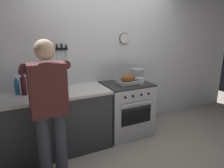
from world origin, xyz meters
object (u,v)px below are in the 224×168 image
Objects in this scene: stock_pot at (138,74)px; person_cook at (49,106)px; bottle_wine_red at (24,86)px; stove at (126,109)px; roasting_pan at (128,80)px; bottle_olive_oil at (42,84)px; bottle_dish_soap at (17,87)px; saucepan at (140,81)px; cutting_board at (47,94)px.

person_cook is at bearing -155.51° from stock_pot.
bottle_wine_red is at bearing 25.70° from person_cook.
bottle_wine_red is (-1.55, 0.08, 0.58)m from stove.
bottle_wine_red is at bearing 174.56° from roasting_pan.
bottle_olive_oil reaches higher than bottle_dish_soap.
person_cook reaches higher than stock_pot.
stock_pot is 1.46× the size of saucepan.
bottle_dish_soap is at bearing 170.36° from saucepan.
cutting_board is at bearing 3.46° from person_cook.
bottle_wine_red is 1.24× the size of bottle_dish_soap.
bottle_dish_soap is (-0.08, 0.07, -0.03)m from bottle_wine_red.
saucepan is at bearing -8.78° from bottle_olive_oil.
roasting_pan reaches higher than stove.
roasting_pan is 1.43× the size of bottle_dish_soap.
stock_pot is at bearing 1.25° from bottle_wine_red.
bottle_wine_red is (-1.83, -0.04, 0.03)m from stock_pot.
bottle_olive_oil is (0.03, 0.70, 0.07)m from person_cook.
stove is 3.66× the size of bottle_dish_soap.
roasting_pan is 1.63m from bottle_dish_soap.
bottle_olive_oil is at bearing -178.24° from stock_pot.
person_cook is 4.72× the size of roasting_pan.
stock_pot is 0.58× the size of cutting_board.
bottle_olive_oil is (-1.30, 0.14, 0.04)m from roasting_pan.
cutting_board is at bearing -176.90° from stove.
roasting_pan is 1.69× the size of stock_pot.
stock_pot is at bearing 23.18° from stove.
bottle_olive_oil reaches higher than cutting_board.
stove is at bearing 136.17° from saucepan.
saucepan is at bearing -114.72° from stock_pot.
bottle_wine_red is at bearing 149.72° from cutting_board.
roasting_pan is 1.31m from bottle_olive_oil.
stove is at bearing -3.08° from bottle_wine_red.
cutting_board is (-1.27, -0.01, -0.07)m from roasting_pan.
bottle_dish_soap is (-1.63, 0.15, 0.55)m from stove.
bottle_dish_soap is (-0.34, 0.22, 0.09)m from cutting_board.
cutting_board is 0.33m from bottle_wine_red.
person_cook is 0.74m from bottle_wine_red.
saucepan is 1.45m from cutting_board.
cutting_board is (-1.44, 0.08, -0.04)m from saucepan.
person_cook is at bearing -155.23° from stove.
saucepan is at bearing -62.86° from person_cook.
stove is at bearing -55.33° from person_cook.
saucepan is at bearing -9.64° from bottle_dish_soap.
person_cook is at bearing -92.67° from bottle_olive_oil.
cutting_board is (-1.57, -0.19, -0.09)m from stock_pot.
roasting_pan is 1.16× the size of bottle_wine_red.
bottle_dish_soap is (-1.79, 0.30, 0.05)m from saucepan.
stock_pot reaches higher than cutting_board.
roasting_pan is at bearing 0.31° from cutting_board.
person_cook is at bearing -70.08° from bottle_dish_soap.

